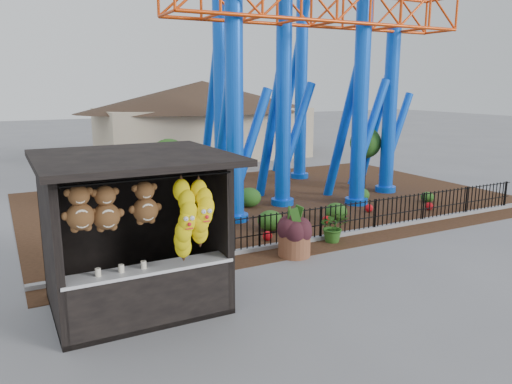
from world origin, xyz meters
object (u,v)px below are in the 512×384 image
prize_booth (137,236)px  potted_plant (334,226)px  roller_coaster (296,28)px  terracotta_planter (294,245)px

prize_booth → potted_plant: (6.03, 1.80, -1.08)m
roller_coaster → potted_plant: roller_coaster is taller
terracotta_planter → potted_plant: bearing=16.6°
prize_booth → roller_coaster: bearing=42.0°
roller_coaster → terracotta_planter: bearing=-121.7°
prize_booth → potted_plant: bearing=16.6°
prize_booth → roller_coaster: (8.13, 7.33, 4.90)m
roller_coaster → prize_booth: bearing=-138.0°
roller_coaster → terracotta_planter: 9.36m
terracotta_planter → roller_coaster: bearing=58.3°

